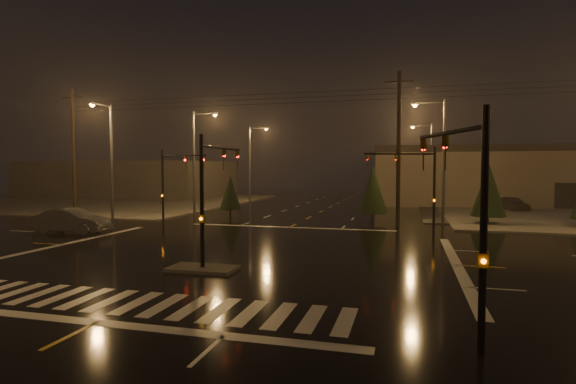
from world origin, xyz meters
name	(u,v)px	position (x,y,z in m)	size (l,w,h in m)	color
ground	(236,254)	(0.00, 0.00, 0.00)	(140.00, 140.00, 0.00)	black
sidewalk_nw	(110,202)	(-30.00, 30.00, 0.06)	(36.00, 36.00, 0.12)	#42403B
median_island	(203,269)	(0.00, -4.00, 0.07)	(3.00, 1.60, 0.15)	#42403B
crosswalk	(137,303)	(0.00, -9.00, 0.01)	(15.00, 2.60, 0.01)	beige
stop_bar_near	(97,322)	(0.00, -11.00, 0.01)	(16.00, 0.50, 0.01)	beige
stop_bar_far	(289,227)	(0.00, 11.00, 0.01)	(16.00, 0.50, 0.01)	beige
commercial_block	(131,179)	(-35.00, 42.00, 2.80)	(30.00, 18.00, 5.60)	#3B3634
signal_mast_median	(211,185)	(0.00, -3.07, 3.75)	(0.25, 4.59, 6.00)	black
signal_mast_ne	(419,179)	(9.50, 10.14, 3.79)	(4.84, 1.86, 6.00)	black
signal_mast_nw	(171,177)	(-9.50, 10.14, 3.79)	(4.84, 1.86, 6.00)	black
signal_mast_se	(468,200)	(10.23, -9.75, 3.71)	(1.55, 3.87, 6.00)	black
streetlight_1	(197,155)	(-11.18, 18.00, 5.80)	(2.77, 0.32, 10.00)	#38383A
streetlight_2	(252,159)	(-11.18, 34.00, 5.80)	(2.77, 0.32, 10.00)	#38383A
streetlight_3	(440,152)	(11.18, 16.00, 5.80)	(2.77, 0.32, 10.00)	#38383A
streetlight_4	(429,158)	(11.18, 36.00, 5.80)	(2.77, 0.32, 10.00)	#38383A
streetlight_5	(109,153)	(-16.00, 11.18, 5.80)	(0.32, 2.77, 10.00)	#38383A
utility_pole_0	(74,151)	(-22.00, 14.00, 6.13)	(2.20, 0.32, 12.00)	black
utility_pole_1	(399,148)	(8.00, 14.00, 6.13)	(2.20, 0.32, 12.00)	black
conifer_0	(489,190)	(14.96, 16.65, 2.80)	(2.69, 2.69, 4.91)	black
conifer_3	(230,193)	(-7.17, 16.72, 2.27)	(2.01, 2.01, 3.84)	black
conifer_4	(373,190)	(5.84, 16.71, 2.69)	(2.55, 2.55, 4.69)	black
car_parked	(512,204)	(19.52, 30.16, 0.78)	(1.84, 4.57, 1.56)	black
car_crossing	(72,221)	(-13.90, 4.21, 0.85)	(1.80, 5.17, 1.70)	#515359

